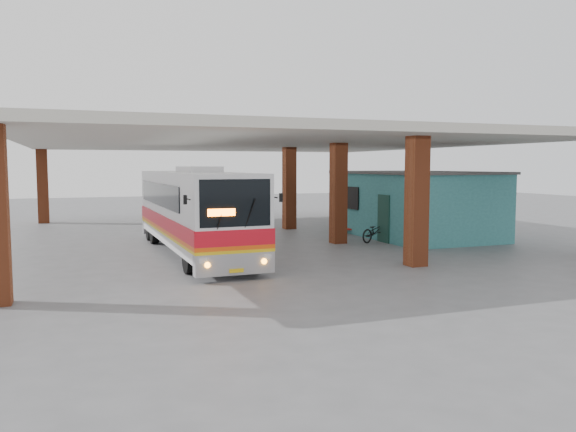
# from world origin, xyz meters

# --- Properties ---
(ground) EXTENTS (90.00, 90.00, 0.00)m
(ground) POSITION_xyz_m (0.00, 0.00, 0.00)
(ground) COLOR #515154
(ground) RESTS_ON ground
(brick_columns) EXTENTS (20.10, 21.60, 4.35)m
(brick_columns) POSITION_xyz_m (1.43, 5.00, 2.17)
(brick_columns) COLOR #943F20
(brick_columns) RESTS_ON ground
(canopy_roof) EXTENTS (21.00, 23.00, 0.30)m
(canopy_roof) POSITION_xyz_m (0.50, 6.50, 4.50)
(canopy_roof) COLOR beige
(canopy_roof) RESTS_ON brick_columns
(shop_building) EXTENTS (5.20, 8.20, 3.11)m
(shop_building) POSITION_xyz_m (7.49, 4.00, 1.56)
(shop_building) COLOR #2E6F73
(shop_building) RESTS_ON ground
(coach_bus) EXTENTS (2.63, 11.54, 3.34)m
(coach_bus) POSITION_xyz_m (-3.48, 2.26, 1.66)
(coach_bus) COLOR silver
(coach_bus) RESTS_ON ground
(motorcycle) EXTENTS (1.96, 1.35, 0.98)m
(motorcycle) POSITION_xyz_m (4.70, 2.71, 0.49)
(motorcycle) COLOR black
(motorcycle) RESTS_ON ground
(pedestrian) EXTENTS (0.72, 0.65, 1.65)m
(pedestrian) POSITION_xyz_m (3.97, -1.32, 0.83)
(pedestrian) COLOR red
(pedestrian) RESTS_ON ground
(red_chair) EXTENTS (0.57, 0.57, 0.83)m
(red_chair) POSITION_xyz_m (5.08, 5.79, 0.38)
(red_chair) COLOR red
(red_chair) RESTS_ON ground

